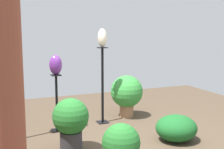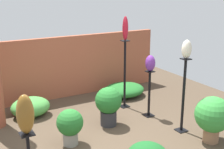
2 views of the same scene
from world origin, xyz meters
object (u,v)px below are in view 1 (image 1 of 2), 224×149
Objects in this scene: pedestal_violet at (57,106)px; pedestal_ruby at (16,96)px; art_vase_ruby at (12,27)px; potted_plant_near_pillar at (121,146)px; potted_plant_front_left at (71,121)px; pedestal_ivory at (102,88)px; potted_plant_walkway_edge at (127,93)px; art_vase_violet at (56,65)px; art_vase_ivory at (102,38)px.

pedestal_ruby is at bearing 104.78° from pedestal_violet.
art_vase_ruby reaches higher than potted_plant_near_pillar.
potted_plant_front_left is at bearing 178.98° from pedestal_violet.
art_vase_ruby reaches higher than pedestal_ruby.
pedestal_ruby is 1.08× the size of pedestal_ivory.
pedestal_ruby is 1.83× the size of potted_plant_walkway_edge.
art_vase_violet is (-0.12, 0.89, 0.50)m from pedestal_ivory.
pedestal_ivory is at bearing -82.09° from art_vase_violet.
art_vase_ruby is (-0.31, 1.58, 1.14)m from pedestal_ivory.
potted_plant_walkway_edge is at bearing -77.57° from art_vase_ruby.
art_vase_ivory reaches higher than pedestal_violet.
potted_plant_near_pillar is at bearing 153.04° from potted_plant_walkway_edge.
art_vase_violet is 0.51× the size of potted_plant_near_pillar.
pedestal_ivory is 1.03m from art_vase_violet.
potted_plant_near_pillar is at bearing -149.37° from art_vase_ruby.
pedestal_ruby reaches higher than potted_plant_front_left.
pedestal_violet reaches higher than potted_plant_near_pillar.
potted_plant_near_pillar is (-2.05, 0.55, -0.28)m from pedestal_ivory.
potted_plant_walkway_edge is 1.07× the size of potted_plant_front_left.
art_vase_ruby is at bearing 104.78° from art_vase_violet.
pedestal_ivory is (0.12, -0.89, 0.21)m from pedestal_violet.
potted_plant_front_left is at bearing 140.20° from pedestal_ivory.
potted_plant_near_pillar is (-1.74, -1.03, -0.33)m from pedestal_ruby.
potted_plant_front_left is (-1.09, 0.91, -1.13)m from art_vase_ivory.
art_vase_ivory reaches higher than potted_plant_front_left.
pedestal_ivory reaches higher than pedestal_violet.
pedestal_ivory is at bearing -14.98° from potted_plant_near_pillar.
pedestal_ivory is 2.18× the size of potted_plant_near_pillar.
art_vase_ivory is (0.31, -1.58, 0.88)m from pedestal_ruby.
pedestal_violet is 0.97m from potted_plant_front_left.
potted_plant_near_pillar is at bearing 165.02° from pedestal_ivory.
pedestal_ivory reaches higher than art_vase_violet.
art_vase_ivory is (0.12, -0.89, 0.44)m from art_vase_violet.
art_vase_ivory is (0.12, -0.89, 1.14)m from pedestal_violet.
potted_plant_front_left reaches higher than potted_plant_near_pillar.
potted_plant_front_left is (-0.79, -0.67, -0.26)m from pedestal_ruby.
pedestal_ruby is 1.96× the size of potted_plant_front_left.
pedestal_ivory reaches higher than potted_plant_front_left.
potted_plant_walkway_edge is at bearing -26.96° from potted_plant_near_pillar.
pedestal_ivory is 0.63m from potted_plant_walkway_edge.
potted_plant_near_pillar is at bearing -169.87° from pedestal_violet.
art_vase_violet is 1.00m from art_vase_ivory.
art_vase_ruby is 0.66× the size of potted_plant_front_left.
art_vase_ruby is 1.53× the size of art_vase_ivory.
pedestal_ivory is 1.97m from art_vase_ruby.
pedestal_ruby is at bearing 0.00° from art_vase_ruby.
art_vase_ivory is 1.25m from potted_plant_walkway_edge.
potted_plant_walkway_edge is (0.48, -2.16, -0.22)m from pedestal_ruby.
pedestal_violet is 1.96m from potted_plant_near_pillar.
art_vase_ivory is at bearing -79.05° from art_vase_ruby.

